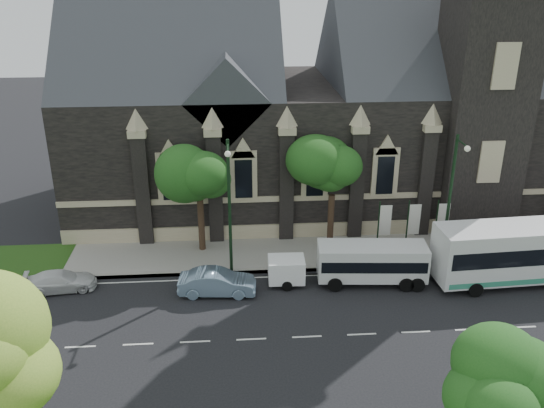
{
  "coord_description": "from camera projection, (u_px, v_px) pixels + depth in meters",
  "views": [
    {
      "loc": [
        -3.75,
        -25.24,
        18.5
      ],
      "look_at": [
        -1.45,
        6.0,
        5.31
      ],
      "focal_mm": 37.53,
      "sensor_mm": 36.0,
      "label": 1
    }
  ],
  "objects": [
    {
      "name": "tree_park_near",
      "position": [
        1.0,
        351.0,
        19.29
      ],
      "size": [
        4.42,
        4.42,
        8.56
      ],
      "color": "black",
      "rests_on": "ground"
    },
    {
      "name": "sedan",
      "position": [
        217.0,
        283.0,
        34.38
      ],
      "size": [
        4.77,
        1.96,
        1.54
      ],
      "primitive_type": "imported",
      "rotation": [
        0.0,
        0.0,
        1.5
      ],
      "color": "#7F9DB8",
      "rests_on": "ground"
    },
    {
      "name": "ground",
      "position": [
        307.0,
        337.0,
        30.64
      ],
      "size": [
        160.0,
        160.0,
        0.0
      ],
      "primitive_type": "plane",
      "color": "black",
      "rests_on": "ground"
    },
    {
      "name": "banner_flag_center",
      "position": [
        412.0,
        222.0,
        38.54
      ],
      "size": [
        0.9,
        0.1,
        4.0
      ],
      "color": "black",
      "rests_on": "ground"
    },
    {
      "name": "car_far_white",
      "position": [
        60.0,
        281.0,
        34.84
      ],
      "size": [
        4.45,
        2.3,
        1.23
      ],
      "primitive_type": "imported",
      "rotation": [
        0.0,
        0.0,
        1.71
      ],
      "color": "silver",
      "rests_on": "ground"
    },
    {
      "name": "tree_park_east",
      "position": [
        511.0,
        378.0,
        20.69
      ],
      "size": [
        3.4,
        3.4,
        6.28
      ],
      "color": "black",
      "rests_on": "ground"
    },
    {
      "name": "box_trailer",
      "position": [
        286.0,
        270.0,
        35.39
      ],
      "size": [
        3.28,
        1.93,
        1.74
      ],
      "rotation": [
        0.0,
        0.0,
        -0.03
      ],
      "color": "white",
      "rests_on": "ground"
    },
    {
      "name": "tour_coach",
      "position": [
        540.0,
        251.0,
        35.38
      ],
      "size": [
        13.34,
        3.63,
        3.85
      ],
      "rotation": [
        0.0,
        0.0,
        0.06
      ],
      "color": "silver",
      "rests_on": "ground"
    },
    {
      "name": "banner_flag_right",
      "position": [
        440.0,
        222.0,
        38.68
      ],
      "size": [
        0.9,
        0.1,
        4.0
      ],
      "color": "black",
      "rests_on": "ground"
    },
    {
      "name": "tree_walk_right",
      "position": [
        335.0,
        168.0,
        38.44
      ],
      "size": [
        4.08,
        4.08,
        7.8
      ],
      "color": "black",
      "rests_on": "ground"
    },
    {
      "name": "shuttle_bus",
      "position": [
        372.0,
        261.0,
        35.32
      ],
      "size": [
        6.86,
        2.85,
        2.59
      ],
      "rotation": [
        0.0,
        0.0,
        -0.08
      ],
      "color": "silver",
      "rests_on": "ground"
    },
    {
      "name": "street_lamp_near",
      "position": [
        451.0,
        195.0,
        35.85
      ],
      "size": [
        0.36,
        1.88,
        9.0
      ],
      "color": "black",
      "rests_on": "ground"
    },
    {
      "name": "museum",
      "position": [
        343.0,
        106.0,
        45.07
      ],
      "size": [
        40.0,
        17.7,
        29.9
      ],
      "color": "black",
      "rests_on": "ground"
    },
    {
      "name": "tree_walk_left",
      "position": [
        202.0,
        173.0,
        37.85
      ],
      "size": [
        3.91,
        3.91,
        7.64
      ],
      "color": "black",
      "rests_on": "ground"
    },
    {
      "name": "sidewalk",
      "position": [
        289.0,
        253.0,
        39.34
      ],
      "size": [
        80.0,
        5.0,
        0.15
      ],
      "primitive_type": "cube",
      "color": "gray",
      "rests_on": "ground"
    },
    {
      "name": "street_lamp_mid",
      "position": [
        229.0,
        201.0,
        34.9
      ],
      "size": [
        0.36,
        1.88,
        9.0
      ],
      "color": "black",
      "rests_on": "ground"
    },
    {
      "name": "banner_flag_left",
      "position": [
        383.0,
        223.0,
        38.41
      ],
      "size": [
        0.9,
        0.1,
        4.0
      ],
      "color": "black",
      "rests_on": "ground"
    }
  ]
}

